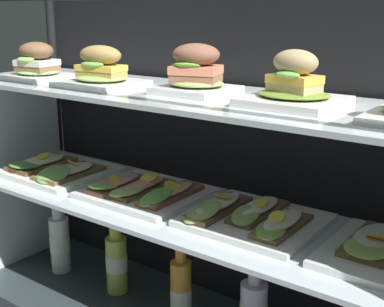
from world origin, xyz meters
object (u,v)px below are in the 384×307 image
Objects in this scene: plated_roll_sandwich_center at (294,88)px; open_sandwich_tray_far_right at (143,191)px; open_sandwich_tray_center at (251,217)px; juice_bottle_front_second at (60,242)px; plated_roll_sandwich_mid_right at (37,64)px; plated_roll_sandwich_right_of_center at (196,74)px; juice_bottle_back_left at (117,261)px; plated_roll_sandwich_far_right at (101,72)px; juice_bottle_tucked_behind at (181,291)px; open_sandwich_tray_mid_left at (56,169)px.

plated_roll_sandwich_center is 0.55m from open_sandwich_tray_far_right.
open_sandwich_tray_center is 1.29× the size of juice_bottle_front_second.
plated_roll_sandwich_mid_right reaches higher than open_sandwich_tray_center.
plated_roll_sandwich_center reaches higher than open_sandwich_tray_center.
plated_roll_sandwich_right_of_center is 0.71× the size of juice_bottle_back_left.
plated_roll_sandwich_mid_right is 0.55m from plated_roll_sandwich_right_of_center.
plated_roll_sandwich_far_right is 0.63× the size of open_sandwich_tray_center.
plated_roll_sandwich_mid_right reaches higher than juice_bottle_tucked_behind.
plated_roll_sandwich_far_right is 1.14× the size of plated_roll_sandwich_right_of_center.
plated_roll_sandwich_far_right is 0.29m from plated_roll_sandwich_right_of_center.
plated_roll_sandwich_far_right reaches higher than juice_bottle_front_second.
plated_roll_sandwich_center is at bearing -1.17° from juice_bottle_front_second.
juice_bottle_back_left is at bearing 168.30° from open_sandwich_tray_far_right.
open_sandwich_tray_far_right is 0.31m from juice_bottle_tucked_behind.
open_sandwich_tray_mid_left is (-0.25, 0.03, -0.33)m from plated_roll_sandwich_far_right.
juice_bottle_back_left is at bearing 176.87° from plated_roll_sandwich_center.
plated_roll_sandwich_right_of_center is at bearing -14.45° from juice_bottle_tucked_behind.
juice_bottle_back_left is at bearing 177.66° from open_sandwich_tray_center.
juice_bottle_tucked_behind is at bearing 175.63° from plated_roll_sandwich_center.
open_sandwich_tray_mid_left is at bearing 174.04° from plated_roll_sandwich_far_right.
open_sandwich_tray_mid_left is 0.36m from open_sandwich_tray_far_right.
open_sandwich_tray_center reaches higher than juice_bottle_tucked_behind.
juice_bottle_front_second is 0.25m from juice_bottle_back_left.
plated_roll_sandwich_right_of_center is 0.84m from juice_bottle_front_second.
juice_bottle_front_second is at bearing 179.63° from open_sandwich_tray_center.
plated_roll_sandwich_center is 1.04m from juice_bottle_front_second.
juice_bottle_front_second is at bearing 178.83° from plated_roll_sandwich_center.
juice_bottle_front_second is at bearing 169.48° from plated_roll_sandwich_far_right.
plated_roll_sandwich_mid_right is at bearing -171.98° from juice_bottle_tucked_behind.
plated_roll_sandwich_far_right is 0.41m from open_sandwich_tray_mid_left.
plated_roll_sandwich_center reaches higher than juice_bottle_back_left.
plated_roll_sandwich_far_right reaches higher than open_sandwich_tray_mid_left.
open_sandwich_tray_far_right is at bearing -177.63° from plated_roll_sandwich_right_of_center.
open_sandwich_tray_far_right is at bearing 20.18° from plated_roll_sandwich_far_right.
plated_roll_sandwich_center is at bearing -6.96° from open_sandwich_tray_center.
juice_bottle_back_left is (-0.33, 0.02, -0.61)m from plated_roll_sandwich_right_of_center.
juice_bottle_tucked_behind is (0.11, 0.02, -0.29)m from open_sandwich_tray_far_right.
plated_roll_sandwich_center is at bearing 3.02° from plated_roll_sandwich_mid_right.
open_sandwich_tray_mid_left is at bearing -168.06° from juice_bottle_back_left.
open_sandwich_tray_far_right is 1.29× the size of juice_bottle_front_second.
open_sandwich_tray_center reaches higher than juice_bottle_front_second.
open_sandwich_tray_far_right is 0.32m from juice_bottle_back_left.
juice_bottle_front_second is at bearing 179.18° from plated_roll_sandwich_right_of_center.
plated_roll_sandwich_right_of_center is at bearing -4.14° from juice_bottle_back_left.
juice_bottle_front_second is (-0.85, 0.02, -0.60)m from plated_roll_sandwich_center.
open_sandwich_tray_mid_left is at bearing -175.52° from juice_bottle_tucked_behind.
plated_roll_sandwich_mid_right is 0.57× the size of open_sandwich_tray_center.
open_sandwich_tray_center is (0.34, 0.01, 0.00)m from open_sandwich_tray_far_right.
open_sandwich_tray_center is 0.79m from juice_bottle_front_second.
plated_roll_sandwich_right_of_center is 0.55× the size of open_sandwich_tray_mid_left.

